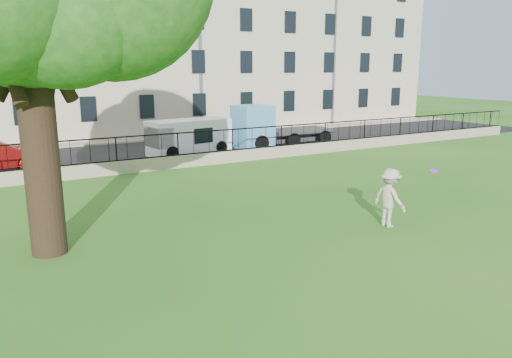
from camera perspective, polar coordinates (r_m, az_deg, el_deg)
ground at (r=14.67m, az=8.75°, el=-6.72°), size 120.00×120.00×0.00m
retaining_wall at (r=24.77m, az=-8.85°, el=1.98°), size 50.00×0.40×0.60m
iron_railing at (r=24.63m, az=-8.91°, el=3.93°), size 50.00×0.05×1.13m
street at (r=29.19m, az=-12.21°, el=2.88°), size 60.00×9.00×0.01m
sidewalk at (r=34.11m, az=-14.95°, el=4.21°), size 60.00×1.40×0.12m
building_row at (r=39.32m, az=-17.83°, el=15.14°), size 56.40×10.40×13.80m
man at (r=15.85m, az=15.03°, el=-2.08°), size 0.74×1.22×1.83m
frisbee at (r=17.10m, az=19.61°, el=0.85°), size 0.28×0.28×0.12m
white_van at (r=28.51m, az=-7.65°, el=4.79°), size 4.83×2.40×1.95m
blue_truck at (r=31.36m, az=2.93°, el=6.19°), size 6.16×2.19×2.58m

